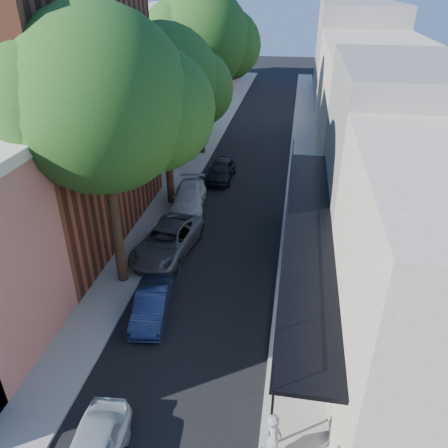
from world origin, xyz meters
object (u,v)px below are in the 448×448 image
at_px(oak_far, 207,40).
at_px(parked_car_d, 189,197).
at_px(oak_mid, 172,84).
at_px(oak_near, 114,104).
at_px(parked_car_c, 167,241).
at_px(parked_car_e, 221,170).
at_px(pedestrian, 273,439).
at_px(parked_car_b, 152,304).

xyz_separation_m(oak_far, parked_car_d, (0.75, -9.61, -7.60)).
relative_size(oak_far, parked_car_d, 2.63).
relative_size(oak_mid, oak_far, 0.86).
bearing_deg(oak_near, parked_car_c, 68.34).
relative_size(oak_near, parked_car_c, 2.26).
distance_m(oak_mid, oak_far, 9.12).
relative_size(oak_far, parked_car_e, 2.99).
bearing_deg(oak_far, pedestrian, -74.71).
height_order(parked_car_d, parked_car_e, parked_car_e).
height_order(oak_mid, parked_car_c, oak_mid).
bearing_deg(parked_car_b, parked_car_d, 87.51).
relative_size(oak_far, pedestrian, 6.41).
height_order(oak_near, parked_car_d, oak_near).
distance_m(parked_car_e, pedestrian, 20.25).
bearing_deg(parked_car_c, oak_near, -104.14).
distance_m(oak_near, oak_far, 17.01).
bearing_deg(parked_car_e, parked_car_d, -103.17).
height_order(parked_car_e, pedestrian, pedestrian).
height_order(oak_near, oak_mid, oak_near).
xyz_separation_m(parked_car_e, pedestrian, (4.87, -19.65, 0.37)).
bearing_deg(pedestrian, parked_car_d, 12.30).
distance_m(oak_far, pedestrian, 26.60).
bearing_deg(parked_car_c, oak_far, 101.02).
xyz_separation_m(oak_mid, pedestrian, (6.82, -15.66, -6.01)).
distance_m(oak_mid, parked_car_c, 8.57).
xyz_separation_m(parked_car_c, parked_car_d, (-0.15, 5.10, -0.05)).
bearing_deg(oak_far, parked_car_c, -86.49).
distance_m(parked_car_d, parked_car_e, 4.70).
bearing_deg(parked_car_c, parked_car_d, 99.17).
bearing_deg(oak_near, oak_far, 89.96).
bearing_deg(pedestrian, parked_car_e, 4.54).
distance_m(oak_far, parked_car_d, 12.27).
bearing_deg(pedestrian, oak_mid, 14.15).
relative_size(oak_mid, parked_car_e, 2.56).
xyz_separation_m(oak_near, parked_car_c, (0.91, 2.30, -7.17)).
bearing_deg(parked_car_d, pedestrian, -75.41).
height_order(parked_car_d, pedestrian, pedestrian).
relative_size(parked_car_b, parked_car_d, 0.77).
bearing_deg(oak_mid, oak_near, -89.63).
xyz_separation_m(oak_far, parked_car_b, (1.57, -19.29, -7.68)).
height_order(oak_far, parked_car_d, oak_far).
height_order(oak_mid, parked_car_b, oak_mid).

